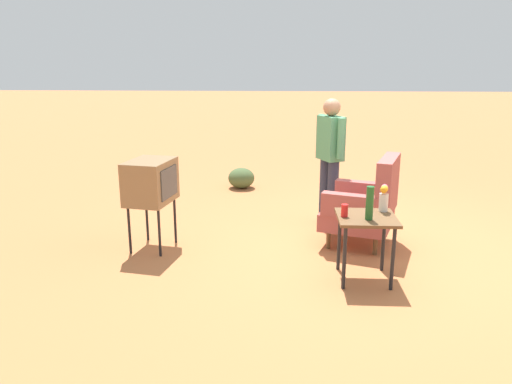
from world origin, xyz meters
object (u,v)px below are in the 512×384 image
armchair (367,204)px  flower_vase (384,197)px  tv_on_stand (151,182)px  soda_can_red (345,211)px  bottle_wine_green (370,203)px  person_standing (330,154)px  side_table (366,226)px

armchair → flower_vase: (0.77, 0.03, 0.30)m
tv_on_stand → flower_vase: 2.53m
armchair → soda_can_red: armchair is taller
bottle_wine_green → flower_vase: 0.33m
flower_vase → person_standing: bearing=-166.0°
side_table → person_standing: size_ratio=0.40×
armchair → side_table: size_ratio=1.62×
armchair → bottle_wine_green: 1.11m
tv_on_stand → flower_vase: size_ratio=3.89×
side_table → person_standing: bearing=-173.3°
soda_can_red → flower_vase: bearing=116.5°
tv_on_stand → armchair: bearing=95.2°
side_table → flower_vase: size_ratio=2.46×
tv_on_stand → person_standing: 2.32m
soda_can_red → tv_on_stand: bearing=-109.9°
soda_can_red → side_table: bearing=95.9°
tv_on_stand → bottle_wine_green: bearing=70.1°
armchair → tv_on_stand: bearing=-84.8°
flower_vase → soda_can_red: bearing=-63.5°
side_table → soda_can_red: soda_can_red is taller
tv_on_stand → soda_can_red: (0.75, 2.07, -0.07)m
flower_vase → side_table: bearing=-46.3°
armchair → bottle_wine_green: (1.05, -0.16, 0.31)m
person_standing → tv_on_stand: bearing=-64.0°
armchair → side_table: bearing=-9.7°
soda_can_red → flower_vase: size_ratio=0.46×
side_table → tv_on_stand: bearing=-107.7°
armchair → side_table: (0.95, -0.16, 0.06)m
armchair → person_standing: person_standing is taller
side_table → bottle_wine_green: size_ratio=2.04×
person_standing → bottle_wine_green: size_ratio=5.12×
tv_on_stand → person_standing: bearing=116.0°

